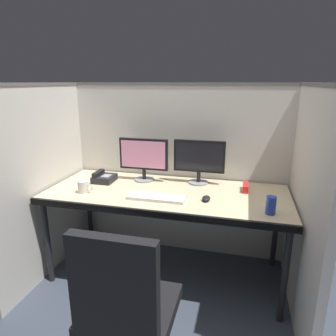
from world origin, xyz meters
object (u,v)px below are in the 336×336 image
monitor_right (199,159)px  soda_can (271,205)px  coffee_mug (83,187)px  monitor_left (144,157)px  office_chair (128,333)px  desk (166,198)px  keyboard_main (156,197)px  desk_phone (104,178)px  red_stapler (245,187)px  computer_mouse (206,198)px

monitor_right → soda_can: (0.55, -0.50, -0.15)m
coffee_mug → soda_can: bearing=-2.4°
monitor_right → coffee_mug: monitor_right is taller
monitor_left → coffee_mug: bearing=-132.1°
office_chair → coffee_mug: 1.18m
desk → keyboard_main: (-0.03, -0.16, 0.06)m
desk_phone → red_stapler: bearing=3.1°
red_stapler → keyboard_main: bearing=-152.1°
keyboard_main → red_stapler: bearing=27.9°
desk_phone → red_stapler: desk_phone is taller
monitor_left → soda_can: size_ratio=3.52×
soda_can → coffee_mug: soda_can is taller
desk_phone → computer_mouse: bearing=-13.5°
desk → coffee_mug: size_ratio=15.08×
soda_can → red_stapler: 0.45m
monitor_left → monitor_right: 0.48m
keyboard_main → coffee_mug: (-0.59, -0.01, 0.04)m
computer_mouse → monitor_right: bearing=106.8°
computer_mouse → coffee_mug: coffee_mug is taller
desk → soda_can: soda_can is taller
keyboard_main → red_stapler: 0.73m
monitor_left → keyboard_main: monitor_left is taller
red_stapler → coffee_mug: 1.28m
office_chair → monitor_left: 1.43m
monitor_right → red_stapler: (0.39, -0.09, -0.19)m
office_chair → desk_phone: office_chair is taller
office_chair → keyboard_main: bearing=104.0°
office_chair → red_stapler: size_ratio=6.50×
monitor_left → computer_mouse: size_ratio=4.48×
monitor_left → monitor_right: size_ratio=1.00×
desk → red_stapler: size_ratio=12.67×
keyboard_main → desk_phone: bearing=153.9°
keyboard_main → computer_mouse: computer_mouse is taller
desk → desk_phone: bearing=168.7°
computer_mouse → red_stapler: 0.40m
red_stapler → desk: bearing=-163.1°
monitor_left → office_chair: bearing=-75.3°
computer_mouse → coffee_mug: bearing=-175.9°
coffee_mug → office_chair: bearing=-50.9°
desk_phone → desk: bearing=-11.3°
monitor_right → desk_phone: monitor_right is taller
desk → desk_phone: size_ratio=10.00×
computer_mouse → keyboard_main: bearing=-171.7°
desk → desk_phone: 0.61m
monitor_right → desk_phone: 0.84m
desk → red_stapler: red_stapler is taller
keyboard_main → red_stapler: (0.64, 0.34, 0.02)m
coffee_mug → monitor_left: bearing=47.9°
monitor_right → desk: bearing=-128.3°
soda_can → desk: bearing=163.4°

